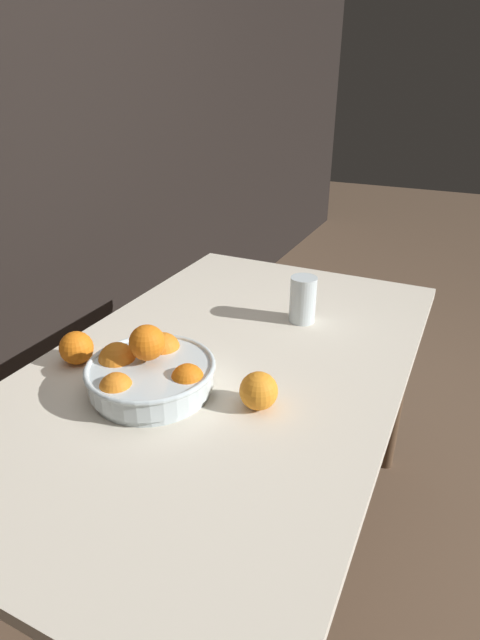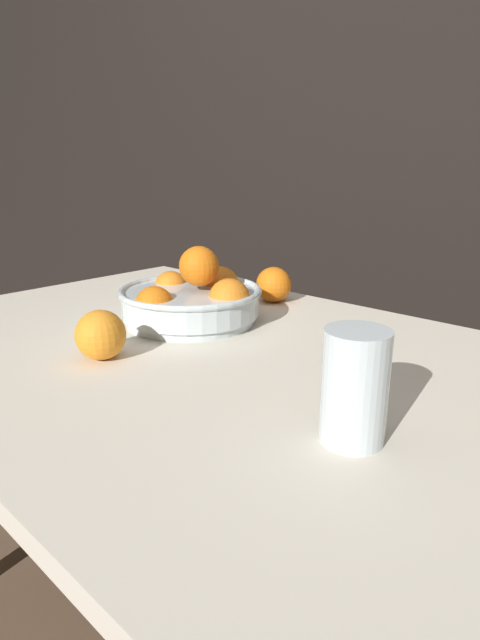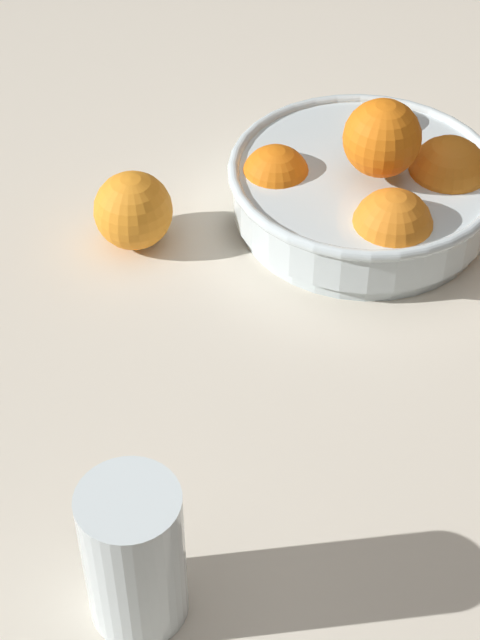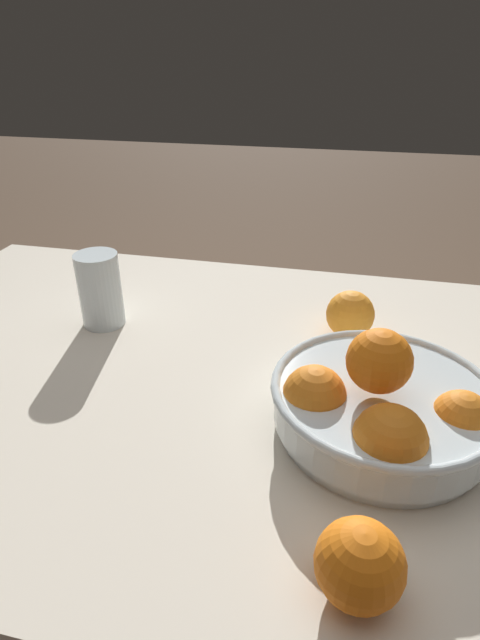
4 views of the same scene
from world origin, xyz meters
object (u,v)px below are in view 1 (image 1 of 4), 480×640
at_px(juice_glass, 303,301).
at_px(orange_loose_near_bowl, 76,348).
at_px(fruit_bowl, 150,372).
at_px(orange_loose_front, 259,391).

xyz_separation_m(juice_glass, orange_loose_near_bowl, (-0.45, 0.42, -0.02)).
bearing_deg(orange_loose_near_bowl, fruit_bowl, -95.47).
distance_m(fruit_bowl, juice_glass, 0.51).
relative_size(fruit_bowl, orange_loose_near_bowl, 3.50).
relative_size(orange_loose_near_bowl, orange_loose_front, 1.00).
bearing_deg(juice_glass, fruit_bowl, 158.31).
height_order(orange_loose_near_bowl, orange_loose_front, same).
xyz_separation_m(orange_loose_near_bowl, orange_loose_front, (0.02, -0.47, 0.00)).
bearing_deg(juice_glass, orange_loose_near_bowl, 137.38).
height_order(fruit_bowl, orange_loose_front, fruit_bowl).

